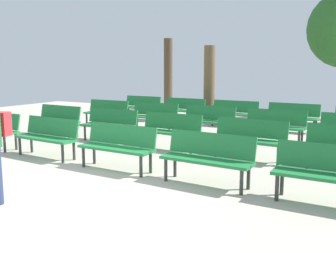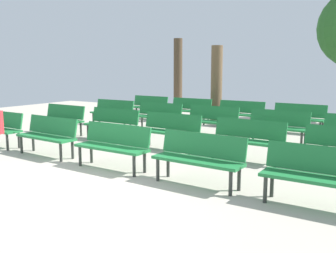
{
  "view_description": "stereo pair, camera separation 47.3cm",
  "coord_description": "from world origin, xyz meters",
  "px_view_note": "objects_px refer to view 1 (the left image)",
  "views": [
    {
      "loc": [
        4.46,
        -4.32,
        1.98
      ],
      "look_at": [
        0.0,
        3.73,
        0.55
      ],
      "focal_mm": 40.5,
      "sensor_mm": 36.0,
      "label": 1
    },
    {
      "loc": [
        4.87,
        -4.08,
        1.98
      ],
      "look_at": [
        0.0,
        3.73,
        0.55
      ],
      "focal_mm": 40.5,
      "sensor_mm": 36.0,
      "label": 2
    }
  ],
  "objects_px": {
    "bench_r0_c2": "(118,144)",
    "bench_r2_c0": "(107,111)",
    "bench_r3_c1": "(184,109)",
    "bench_r1_c1": "(110,123)",
    "tree_2": "(209,83)",
    "bench_r1_c0": "(57,118)",
    "bench_r2_c1": "(154,115)",
    "bench_r3_c2": "(234,112)",
    "tree_0": "(168,74)",
    "bench_r0_c1": "(48,135)",
    "bench_r3_c3": "(292,115)",
    "bench_r1_c3": "(249,137)",
    "bench_r0_c4": "(331,171)",
    "bench_r3_c0": "(141,106)",
    "bench_r1_c2": "(170,129)",
    "bench_r2_c2": "(208,119)",
    "bench_r2_c3": "(275,124)",
    "bench_r0_c3": "(208,155)"
  },
  "relations": [
    {
      "from": "bench_r1_c3",
      "to": "tree_0",
      "type": "xyz_separation_m",
      "value": [
        -6.52,
        8.14,
        1.17
      ]
    },
    {
      "from": "bench_r3_c0",
      "to": "bench_r1_c3",
      "type": "bearing_deg",
      "value": -35.99
    },
    {
      "from": "bench_r3_c3",
      "to": "tree_0",
      "type": "xyz_separation_m",
      "value": [
        -6.6,
        3.88,
        1.17
      ]
    },
    {
      "from": "bench_r1_c2",
      "to": "bench_r3_c1",
      "type": "distance_m",
      "value": 4.66
    },
    {
      "from": "bench_r0_c4",
      "to": "bench_r3_c1",
      "type": "relative_size",
      "value": 1.0
    },
    {
      "from": "bench_r0_c1",
      "to": "tree_2",
      "type": "distance_m",
      "value": 7.35
    },
    {
      "from": "bench_r0_c1",
      "to": "tree_0",
      "type": "relative_size",
      "value": 0.48
    },
    {
      "from": "bench_r2_c3",
      "to": "bench_r3_c0",
      "type": "height_order",
      "value": "same"
    },
    {
      "from": "bench_r1_c1",
      "to": "tree_2",
      "type": "bearing_deg",
      "value": 82.82
    },
    {
      "from": "bench_r2_c1",
      "to": "bench_r3_c3",
      "type": "bearing_deg",
      "value": 27.26
    },
    {
      "from": "bench_r0_c3",
      "to": "tree_0",
      "type": "distance_m",
      "value": 12.13
    },
    {
      "from": "bench_r1_c3",
      "to": "bench_r0_c4",
      "type": "bearing_deg",
      "value": -46.44
    },
    {
      "from": "bench_r3_c2",
      "to": "bench_r3_c3",
      "type": "relative_size",
      "value": 0.99
    },
    {
      "from": "bench_r1_c3",
      "to": "bench_r3_c0",
      "type": "distance_m",
      "value": 7.27
    },
    {
      "from": "bench_r1_c0",
      "to": "tree_0",
      "type": "distance_m",
      "value": 8.06
    },
    {
      "from": "bench_r1_c3",
      "to": "bench_r2_c2",
      "type": "distance_m",
      "value": 2.97
    },
    {
      "from": "bench_r0_c3",
      "to": "bench_r3_c1",
      "type": "bearing_deg",
      "value": 122.4
    },
    {
      "from": "bench_r0_c2",
      "to": "tree_2",
      "type": "xyz_separation_m",
      "value": [
        -1.18,
        7.35,
        0.89
      ]
    },
    {
      "from": "bench_r2_c0",
      "to": "tree_0",
      "type": "distance_m",
      "value": 5.94
    },
    {
      "from": "bench_r1_c3",
      "to": "bench_r1_c2",
      "type": "bearing_deg",
      "value": -179.96
    },
    {
      "from": "bench_r3_c2",
      "to": "tree_0",
      "type": "xyz_separation_m",
      "value": [
        -4.68,
        3.82,
        1.17
      ]
    },
    {
      "from": "bench_r1_c3",
      "to": "bench_r2_c1",
      "type": "xyz_separation_m",
      "value": [
        -3.81,
        2.3,
        0.0
      ]
    },
    {
      "from": "bench_r0_c3",
      "to": "bench_r1_c1",
      "type": "bearing_deg",
      "value": 151.88
    },
    {
      "from": "bench_r0_c2",
      "to": "bench_r1_c1",
      "type": "height_order",
      "value": "same"
    },
    {
      "from": "bench_r1_c0",
      "to": "bench_r3_c0",
      "type": "xyz_separation_m",
      "value": [
        0.16,
        4.31,
        0.0
      ]
    },
    {
      "from": "bench_r0_c1",
      "to": "bench_r0_c2",
      "type": "bearing_deg",
      "value": 0.38
    },
    {
      "from": "bench_r0_c1",
      "to": "bench_r0_c4",
      "type": "xyz_separation_m",
      "value": [
        5.86,
        -0.19,
        0.0
      ]
    },
    {
      "from": "bench_r3_c3",
      "to": "bench_r0_c1",
      "type": "bearing_deg",
      "value": -120.29
    },
    {
      "from": "bench_r3_c1",
      "to": "tree_2",
      "type": "xyz_separation_m",
      "value": [
        0.61,
        0.93,
        0.89
      ]
    },
    {
      "from": "bench_r0_c4",
      "to": "bench_r2_c1",
      "type": "xyz_separation_m",
      "value": [
        -5.67,
        4.43,
        0.0
      ]
    },
    {
      "from": "bench_r2_c1",
      "to": "tree_0",
      "type": "height_order",
      "value": "tree_0"
    },
    {
      "from": "bench_r2_c0",
      "to": "bench_r3_c1",
      "type": "height_order",
      "value": "same"
    },
    {
      "from": "bench_r2_c2",
      "to": "bench_r1_c3",
      "type": "bearing_deg",
      "value": -46.17
    },
    {
      "from": "bench_r3_c3",
      "to": "bench_r2_c0",
      "type": "bearing_deg",
      "value": -158.86
    },
    {
      "from": "bench_r1_c2",
      "to": "bench_r3_c2",
      "type": "bearing_deg",
      "value": 90.45
    },
    {
      "from": "tree_2",
      "to": "bench_r1_c0",
      "type": "bearing_deg",
      "value": -117.62
    },
    {
      "from": "bench_r0_c2",
      "to": "bench_r2_c0",
      "type": "relative_size",
      "value": 1.01
    },
    {
      "from": "bench_r2_c3",
      "to": "bench_r2_c1",
      "type": "bearing_deg",
      "value": -178.67
    },
    {
      "from": "bench_r0_c3",
      "to": "bench_r3_c2",
      "type": "distance_m",
      "value": 6.63
    },
    {
      "from": "tree_2",
      "to": "bench_r0_c2",
      "type": "bearing_deg",
      "value": -80.86
    },
    {
      "from": "bench_r2_c2",
      "to": "bench_r2_c1",
      "type": "bearing_deg",
      "value": -177.91
    },
    {
      "from": "bench_r1_c3",
      "to": "bench_r3_c3",
      "type": "xyz_separation_m",
      "value": [
        0.08,
        4.26,
        0.0
      ]
    },
    {
      "from": "bench_r2_c1",
      "to": "bench_r3_c2",
      "type": "bearing_deg",
      "value": 46.15
    },
    {
      "from": "bench_r2_c3",
      "to": "tree_2",
      "type": "height_order",
      "value": "tree_2"
    },
    {
      "from": "bench_r1_c2",
      "to": "bench_r2_c1",
      "type": "xyz_separation_m",
      "value": [
        -1.8,
        2.22,
        0.0
      ]
    },
    {
      "from": "bench_r1_c0",
      "to": "bench_r2_c2",
      "type": "relative_size",
      "value": 1.0
    },
    {
      "from": "bench_r1_c0",
      "to": "bench_r2_c1",
      "type": "xyz_separation_m",
      "value": [
        2.06,
        2.11,
        0.0
      ]
    },
    {
      "from": "bench_r2_c2",
      "to": "bench_r3_c2",
      "type": "relative_size",
      "value": 1.01
    },
    {
      "from": "bench_r2_c1",
      "to": "bench_r3_c0",
      "type": "xyz_separation_m",
      "value": [
        -1.89,
        2.21,
        0.0
      ]
    },
    {
      "from": "bench_r0_c4",
      "to": "tree_0",
      "type": "xyz_separation_m",
      "value": [
        -8.37,
        10.27,
        1.17
      ]
    }
  ]
}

